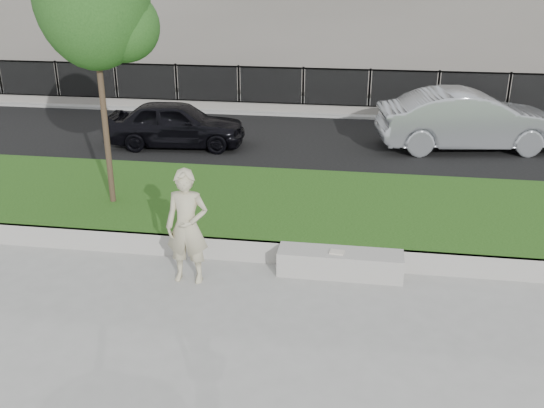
% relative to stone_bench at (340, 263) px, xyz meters
% --- Properties ---
extents(ground, '(90.00, 90.00, 0.00)m').
position_rel_stone_bench_xyz_m(ground, '(-1.22, -0.80, -0.21)').
color(ground, gray).
rests_on(ground, ground).
extents(grass_bank, '(34.00, 4.00, 0.40)m').
position_rel_stone_bench_xyz_m(grass_bank, '(-1.22, 2.20, -0.01)').
color(grass_bank, '#14330C').
rests_on(grass_bank, ground).
extents(grass_kerb, '(34.00, 0.08, 0.40)m').
position_rel_stone_bench_xyz_m(grass_kerb, '(-1.22, 0.24, -0.01)').
color(grass_kerb, '#98958E').
rests_on(grass_kerb, ground).
extents(street, '(34.00, 7.00, 0.04)m').
position_rel_stone_bench_xyz_m(street, '(-1.22, 7.70, -0.19)').
color(street, black).
rests_on(street, ground).
extents(far_pavement, '(34.00, 3.00, 0.12)m').
position_rel_stone_bench_xyz_m(far_pavement, '(-1.22, 12.20, -0.15)').
color(far_pavement, gray).
rests_on(far_pavement, ground).
extents(iron_fence, '(32.00, 0.30, 1.50)m').
position_rel_stone_bench_xyz_m(iron_fence, '(-1.22, 11.20, 0.33)').
color(iron_fence, slate).
rests_on(iron_fence, far_pavement).
extents(stone_bench, '(2.06, 0.51, 0.42)m').
position_rel_stone_bench_xyz_m(stone_bench, '(0.00, 0.00, 0.00)').
color(stone_bench, '#98958E').
rests_on(stone_bench, ground).
extents(man, '(0.69, 0.46, 1.89)m').
position_rel_stone_bench_xyz_m(man, '(-2.42, -0.55, 0.74)').
color(man, '#BBB490').
rests_on(man, ground).
extents(book, '(0.25, 0.19, 0.03)m').
position_rel_stone_bench_xyz_m(book, '(-0.06, -0.05, 0.22)').
color(book, beige).
rests_on(book, stone_bench).
extents(young_tree, '(2.15, 2.06, 5.26)m').
position_rel_stone_bench_xyz_m(young_tree, '(-4.54, 1.67, 4.01)').
color(young_tree, '#38281C').
rests_on(young_tree, grass_bank).
extents(car_dark, '(3.87, 1.81, 1.28)m').
position_rel_stone_bench_xyz_m(car_dark, '(-4.86, 6.77, 0.47)').
color(car_dark, black).
rests_on(car_dark, street).
extents(car_silver, '(5.08, 2.44, 1.61)m').
position_rel_stone_bench_xyz_m(car_silver, '(3.09, 7.75, 0.63)').
color(car_silver, '#9CA0A5').
rests_on(car_silver, street).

